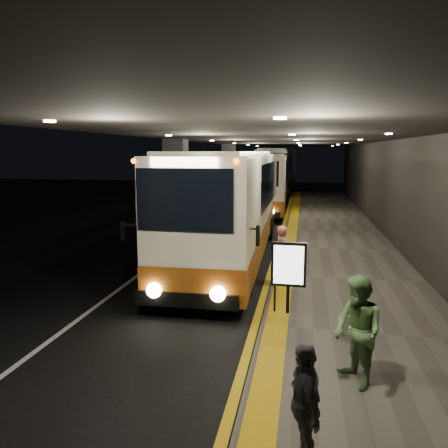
% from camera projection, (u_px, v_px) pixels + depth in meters
% --- Properties ---
extents(ground, '(90.00, 90.00, 0.00)m').
position_uv_depth(ground, '(188.00, 284.00, 13.11)').
color(ground, black).
extents(lane_line_white, '(0.12, 50.00, 0.01)m').
position_uv_depth(lane_line_white, '(177.00, 246.00, 18.28)').
color(lane_line_white, silver).
rests_on(lane_line_white, ground).
extents(kerb_stripe_yellow, '(0.18, 50.00, 0.01)m').
position_uv_depth(kerb_stripe_yellow, '(277.00, 250.00, 17.55)').
color(kerb_stripe_yellow, gold).
rests_on(kerb_stripe_yellow, ground).
extents(sidewalk, '(4.50, 50.00, 0.15)m').
position_uv_depth(sidewalk, '(338.00, 251.00, 17.11)').
color(sidewalk, '#514C44').
rests_on(sidewalk, ground).
extents(tactile_strip, '(0.50, 50.00, 0.01)m').
position_uv_depth(tactile_strip, '(289.00, 247.00, 17.43)').
color(tactile_strip, gold).
rests_on(tactile_strip, sidewalk).
extents(terminal_wall, '(0.10, 50.00, 6.00)m').
position_uv_depth(terminal_wall, '(404.00, 177.00, 16.23)').
color(terminal_wall, black).
rests_on(terminal_wall, ground).
extents(support_columns, '(0.80, 24.80, 4.40)m').
position_uv_depth(support_columns, '(176.00, 197.00, 16.90)').
color(support_columns, black).
rests_on(support_columns, ground).
extents(canopy, '(9.00, 50.00, 0.40)m').
position_uv_depth(canopy, '(283.00, 134.00, 16.77)').
color(canopy, black).
rests_on(canopy, support_columns).
extents(coach_main, '(2.78, 12.30, 3.82)m').
position_uv_depth(coach_main, '(230.00, 211.00, 15.65)').
color(coach_main, beige).
rests_on(coach_main, ground).
extents(coach_second, '(2.77, 11.74, 3.67)m').
position_uv_depth(coach_second, '(268.00, 184.00, 29.13)').
color(coach_second, beige).
rests_on(coach_second, ground).
extents(coach_third, '(3.22, 13.09, 4.09)m').
position_uv_depth(coach_third, '(278.00, 172.00, 42.31)').
color(coach_third, beige).
rests_on(coach_third, ground).
extents(passenger_boarding, '(0.61, 0.71, 1.66)m').
position_uv_depth(passenger_boarding, '(283.00, 254.00, 12.72)').
color(passenger_boarding, '#BB5A57').
rests_on(passenger_boarding, sidewalk).
extents(passenger_waiting_green, '(0.89, 1.04, 1.83)m').
position_uv_depth(passenger_waiting_green, '(358.00, 331.00, 7.02)').
color(passenger_waiting_green, '#507843').
rests_on(passenger_waiting_green, sidewalk).
extents(passenger_waiting_grey, '(0.71, 1.01, 1.56)m').
position_uv_depth(passenger_waiting_grey, '(304.00, 404.00, 5.22)').
color(passenger_waiting_grey, '#525257').
rests_on(passenger_waiting_grey, sidewalk).
extents(bag_polka, '(0.35, 0.24, 0.39)m').
position_uv_depth(bag_polka, '(346.00, 325.00, 9.11)').
color(bag_polka, black).
rests_on(bag_polka, sidewalk).
extents(info_sign, '(0.81, 0.14, 1.71)m').
position_uv_depth(info_sign, '(289.00, 266.00, 10.11)').
color(info_sign, black).
rests_on(info_sign, sidewalk).
extents(stanchion_post, '(0.05, 0.05, 1.12)m').
position_uv_depth(stanchion_post, '(275.00, 289.00, 10.32)').
color(stanchion_post, black).
rests_on(stanchion_post, sidewalk).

